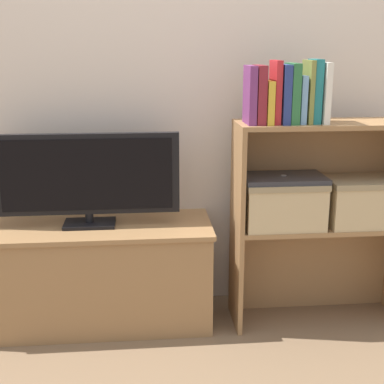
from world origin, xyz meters
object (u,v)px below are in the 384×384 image
(tv_stand, at_px, (92,274))
(book_skyblue, at_px, (300,99))
(book_mustard, at_px, (267,102))
(book_crimson, at_px, (275,92))
(book_teal, at_px, (314,91))
(book_olive, at_px, (308,92))
(book_ivory, at_px, (323,93))
(laptop, at_px, (284,178))
(book_plum, at_px, (250,95))
(book_forest, at_px, (292,93))
(book_maroon, at_px, (259,95))
(tv, at_px, (87,176))
(book_navy, at_px, (283,94))
(storage_basket_right, at_px, (365,199))
(storage_basket_left, at_px, (283,201))

(tv_stand, distance_m, book_skyblue, 1.18)
(book_mustard, relative_size, book_crimson, 0.69)
(book_teal, bearing_deg, book_olive, 180.00)
(book_skyblue, height_order, book_ivory, book_ivory)
(tv_stand, bearing_deg, book_crimson, -6.41)
(tv_stand, height_order, laptop, laptop)
(book_plum, relative_size, book_ivory, 0.95)
(book_plum, bearing_deg, book_forest, 0.00)
(book_skyblue, relative_size, book_ivory, 0.79)
(book_plum, xyz_separation_m, book_maroon, (0.04, 0.00, 0.00))
(tv, bearing_deg, laptop, -5.01)
(book_mustard, height_order, book_navy, book_navy)
(tv_stand, xyz_separation_m, book_mustard, (0.75, -0.09, 0.77))
(book_ivory, bearing_deg, book_mustard, 180.00)
(book_plum, xyz_separation_m, book_ivory, (0.30, 0.00, 0.01))
(book_mustard, bearing_deg, book_navy, 0.00)
(book_crimson, xyz_separation_m, book_ivory, (0.20, -0.00, -0.00))
(book_crimson, xyz_separation_m, book_olive, (0.14, -0.00, 0.00))
(tv, bearing_deg, book_ivory, -5.02)
(tv_stand, bearing_deg, book_olive, -5.47)
(book_navy, xyz_separation_m, laptop, (0.02, 0.01, -0.35))
(book_skyblue, height_order, laptop, book_skyblue)
(book_forest, bearing_deg, book_skyblue, -0.00)
(book_navy, relative_size, book_teal, 0.92)
(tv_stand, distance_m, book_maroon, 1.07)
(tv, bearing_deg, storage_basket_right, -3.48)
(book_forest, xyz_separation_m, book_skyblue, (0.04, -0.00, -0.02))
(book_maroon, distance_m, book_mustard, 0.05)
(book_olive, bearing_deg, book_maroon, 180.00)
(book_forest, bearing_deg, storage_basket_left, 138.56)
(book_crimson, relative_size, storage_basket_right, 0.73)
(tv_stand, bearing_deg, book_maroon, -6.99)
(book_navy, height_order, storage_basket_right, book_navy)
(storage_basket_right, distance_m, laptop, 0.38)
(book_mustard, xyz_separation_m, book_crimson, (0.03, 0.00, 0.04))
(tv_stand, height_order, tv, tv)
(tv_stand, bearing_deg, book_teal, -5.30)
(book_crimson, bearing_deg, laptop, 13.18)
(book_maroon, xyz_separation_m, book_olive, (0.20, -0.00, 0.01))
(book_maroon, distance_m, book_navy, 0.10)
(book_teal, bearing_deg, book_maroon, 180.00)
(book_plum, xyz_separation_m, storage_basket_left, (0.16, 0.01, -0.45))
(book_mustard, xyz_separation_m, book_olive, (0.17, 0.00, 0.04))
(book_maroon, bearing_deg, book_crimson, 0.00)
(tv_stand, distance_m, laptop, 0.95)
(book_crimson, xyz_separation_m, book_navy, (0.03, -0.00, -0.01))
(book_plum, height_order, book_navy, book_navy)
(book_forest, bearing_deg, book_mustard, -180.00)
(tv_stand, xyz_separation_m, tv, (-0.00, -0.00, 0.45))
(book_olive, relative_size, storage_basket_right, 0.73)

